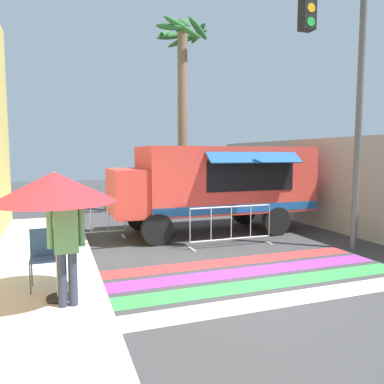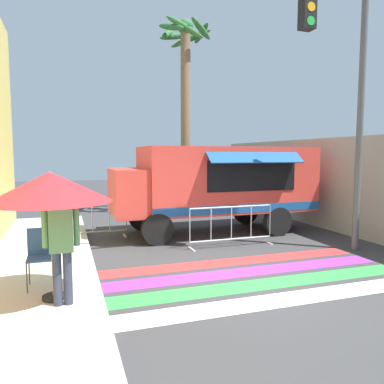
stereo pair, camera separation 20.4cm
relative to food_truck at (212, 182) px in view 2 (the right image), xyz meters
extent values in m
plane|color=#38383A|center=(-0.92, -4.35, -1.58)|extent=(60.00, 60.00, 0.00)
cube|color=#A39E93|center=(3.78, -1.35, -0.12)|extent=(0.20, 16.00, 2.93)
cube|color=white|center=(-0.92, -5.38, -1.57)|extent=(6.40, 0.56, 0.01)
cube|color=green|center=(-0.92, -4.62, -1.57)|extent=(6.40, 0.56, 0.01)
cube|color=purple|center=(-0.92, -3.86, -1.57)|extent=(6.40, 0.56, 0.01)
cube|color=red|center=(-0.92, -3.10, -1.57)|extent=(6.40, 0.56, 0.01)
cube|color=#D13D33|center=(0.47, 0.01, 0.08)|extent=(5.17, 2.25, 1.94)
cube|color=#D13D33|center=(-2.11, 0.01, -0.23)|extent=(1.82, 2.07, 1.31)
cube|color=#1E232D|center=(-2.97, 0.01, 0.09)|extent=(0.06, 1.80, 0.50)
cube|color=black|center=(0.77, -1.14, 0.23)|extent=(2.73, 0.03, 0.87)
cube|color=#194C8C|center=(0.77, -1.34, 0.74)|extent=(2.83, 0.43, 0.31)
cube|color=#194C8C|center=(0.47, -1.13, -0.71)|extent=(5.17, 0.01, 0.24)
cylinder|color=black|center=(-1.96, -1.03, -1.15)|extent=(0.86, 0.22, 0.86)
cylinder|color=black|center=(-1.96, 1.04, -1.15)|extent=(0.86, 0.22, 0.86)
cylinder|color=black|center=(1.69, -1.03, -1.15)|extent=(0.86, 0.22, 0.86)
cylinder|color=black|center=(1.69, 1.04, -1.15)|extent=(0.86, 0.22, 0.86)
cylinder|color=#515456|center=(2.69, -3.06, 1.71)|extent=(0.16, 0.16, 6.58)
cube|color=black|center=(1.05, -3.09, 4.08)|extent=(0.32, 0.28, 0.90)
cylinder|color=#F2A519|center=(1.05, -3.23, 4.08)|extent=(0.20, 0.02, 0.20)
cylinder|color=green|center=(1.05, -3.23, 3.78)|extent=(0.20, 0.02, 0.20)
cylinder|color=black|center=(-4.45, -4.53, -1.39)|extent=(0.36, 0.36, 0.06)
cylinder|color=#B2B2B7|center=(-4.45, -4.53, -0.43)|extent=(0.04, 0.04, 1.99)
cone|color=red|center=(-4.45, -4.53, 0.33)|extent=(1.85, 1.85, 0.46)
cylinder|color=#4C4C51|center=(-4.87, -4.14, -1.18)|extent=(0.02, 0.02, 0.49)
cylinder|color=#4C4C51|center=(-4.44, -4.14, -1.18)|extent=(0.02, 0.02, 0.49)
cylinder|color=#4C4C51|center=(-4.87, -3.70, -1.18)|extent=(0.02, 0.02, 0.49)
cylinder|color=#4C4C51|center=(-4.44, -3.70, -1.18)|extent=(0.02, 0.02, 0.49)
cube|color=#2D5999|center=(-4.66, -3.92, -0.92)|extent=(0.46, 0.46, 0.03)
cube|color=#2D5999|center=(-4.66, -3.71, -0.67)|extent=(0.46, 0.03, 0.47)
cylinder|color=#2D3347|center=(-4.39, -4.82, -1.02)|extent=(0.13, 0.13, 0.81)
cylinder|color=#2D3347|center=(-4.24, -4.82, -1.02)|extent=(0.13, 0.13, 0.81)
cube|color=#598C59|center=(-4.32, -4.82, -0.29)|extent=(0.34, 0.20, 0.65)
cylinder|color=#598C59|center=(-4.54, -4.82, -0.25)|extent=(0.09, 0.09, 0.56)
cylinder|color=#598C59|center=(-4.10, -4.82, -0.25)|extent=(0.09, 0.09, 0.56)
sphere|color=tan|center=(-4.32, -4.82, 0.18)|extent=(0.23, 0.23, 0.23)
cylinder|color=#B7BABF|center=(-0.16, -1.79, -0.53)|extent=(2.29, 0.04, 0.04)
cylinder|color=#B7BABF|center=(-0.16, -1.79, -1.39)|extent=(2.29, 0.04, 0.04)
cylinder|color=#B7BABF|center=(-1.31, -1.79, -0.96)|extent=(0.02, 0.02, 0.85)
cylinder|color=#B7BABF|center=(-0.74, -1.79, -0.96)|extent=(0.02, 0.02, 0.85)
cylinder|color=#B7BABF|center=(-0.16, -1.79, -0.96)|extent=(0.02, 0.02, 0.85)
cylinder|color=#B7BABF|center=(0.41, -1.79, -0.96)|extent=(0.02, 0.02, 0.85)
cylinder|color=#B7BABF|center=(0.98, -1.79, -0.96)|extent=(0.02, 0.02, 0.85)
cube|color=#B7BABF|center=(-1.26, -1.79, -1.56)|extent=(0.06, 0.44, 0.03)
cube|color=#B7BABF|center=(0.93, -1.79, -1.56)|extent=(0.06, 0.44, 0.03)
cylinder|color=#B7BABF|center=(-3.54, 0.31, -0.53)|extent=(1.94, 0.04, 0.04)
cylinder|color=#B7BABF|center=(-3.54, 0.31, -1.39)|extent=(1.94, 0.04, 0.04)
cylinder|color=#B7BABF|center=(-4.51, 0.31, -0.96)|extent=(0.02, 0.02, 0.85)
cylinder|color=#B7BABF|center=(-4.03, 0.31, -0.96)|extent=(0.02, 0.02, 0.85)
cylinder|color=#B7BABF|center=(-3.54, 0.31, -0.96)|extent=(0.02, 0.02, 0.85)
cylinder|color=#B7BABF|center=(-3.06, 0.31, -0.96)|extent=(0.02, 0.02, 0.85)
cylinder|color=#B7BABF|center=(-2.58, 0.31, -0.96)|extent=(0.02, 0.02, 0.85)
cube|color=#B7BABF|center=(-4.46, 0.31, -1.56)|extent=(0.06, 0.44, 0.03)
cube|color=#B7BABF|center=(-2.63, 0.31, -1.56)|extent=(0.06, 0.44, 0.03)
cylinder|color=#7A664C|center=(0.37, 3.78, 2.01)|extent=(0.39, 0.39, 7.18)
sphere|color=#2D6B33|center=(0.37, 3.78, 5.75)|extent=(0.60, 0.60, 0.60)
ellipsoid|color=#2D6B33|center=(1.03, 3.81, 5.58)|extent=(0.31, 1.35, 0.63)
ellipsoid|color=#2D6B33|center=(0.84, 4.53, 5.57)|extent=(1.61, 1.12, 0.80)
ellipsoid|color=#2D6B33|center=(0.19, 4.51, 5.60)|extent=(1.54, 0.59, 0.62)
ellipsoid|color=#2D6B33|center=(-0.25, 4.16, 5.53)|extent=(0.94, 1.34, 0.84)
ellipsoid|color=#2D6B33|center=(-0.29, 3.47, 5.59)|extent=(0.85, 1.44, 0.65)
ellipsoid|color=#2D6B33|center=(0.11, 3.04, 5.49)|extent=(1.47, 0.72, 0.99)
ellipsoid|color=#2D6B33|center=(0.82, 3.24, 5.57)|extent=(1.24, 1.08, 0.69)
camera|label=1|loc=(-4.42, -10.50, 0.82)|focal=35.00mm
camera|label=2|loc=(-4.23, -10.56, 0.82)|focal=35.00mm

